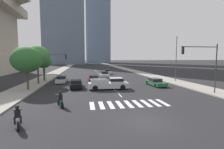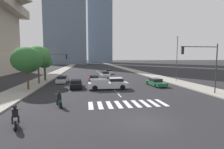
% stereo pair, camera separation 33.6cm
% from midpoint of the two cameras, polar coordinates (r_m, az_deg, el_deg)
% --- Properties ---
extents(ground_plane, '(800.00, 800.00, 0.00)m').
position_cam_midpoint_polar(ground_plane, '(12.84, 11.30, -15.26)').
color(ground_plane, '#232326').
extents(sidewalk_east, '(4.00, 260.00, 0.15)m').
position_cam_midpoint_polar(sidewalk_east, '(44.90, 13.70, -0.41)').
color(sidewalk_east, gray).
rests_on(sidewalk_east, ground).
extents(sidewalk_west, '(4.00, 260.00, 0.15)m').
position_cam_midpoint_polar(sidewalk_west, '(42.42, -20.56, -0.93)').
color(sidewalk_west, gray).
rests_on(sidewalk_west, ground).
extents(crosswalk_near, '(7.65, 2.78, 0.01)m').
position_cam_midpoint_polar(crosswalk_near, '(17.29, 5.68, -9.73)').
color(crosswalk_near, silver).
rests_on(crosswalk_near, ground).
extents(lane_divider_center, '(0.14, 50.00, 0.01)m').
position_cam_midpoint_polar(lane_divider_center, '(44.58, -3.30, -0.39)').
color(lane_divider_center, silver).
rests_on(lane_divider_center, ground).
extents(motorcycle_lead, '(1.01, 2.02, 1.49)m').
position_cam_midpoint_polar(motorcycle_lead, '(16.87, -16.70, -8.28)').
color(motorcycle_lead, black).
rests_on(motorcycle_lead, ground).
extents(motorcycle_trailing, '(0.99, 1.97, 1.49)m').
position_cam_midpoint_polar(motorcycle_trailing, '(13.21, -28.84, -12.57)').
color(motorcycle_trailing, black).
rests_on(motorcycle_trailing, ground).
extents(pickup_truck, '(5.80, 2.15, 1.67)m').
position_cam_midpoint_polar(pickup_truck, '(25.09, -0.26, -3.06)').
color(pickup_truck, '#B7BABF').
rests_on(pickup_truck, ground).
extents(sedan_silver_0, '(1.82, 4.60, 1.26)m').
position_cam_midpoint_polar(sedan_silver_0, '(33.04, -15.88, -1.62)').
color(sedan_silver_0, '#B7BABF').
rests_on(sedan_silver_0, ground).
extents(sedan_silver_1, '(1.91, 4.77, 1.33)m').
position_cam_midpoint_polar(sedan_silver_1, '(41.20, -2.04, -0.02)').
color(sedan_silver_1, '#B7BABF').
rests_on(sedan_silver_1, ground).
extents(sedan_green_2, '(1.92, 4.86, 1.21)m').
position_cam_midpoint_polar(sedan_green_2, '(29.18, 14.70, -2.54)').
color(sedan_green_2, '#1E6038').
rests_on(sedan_green_2, ground).
extents(sedan_red_3, '(1.93, 4.23, 1.27)m').
position_cam_midpoint_polar(sedan_red_3, '(32.58, -5.77, -1.53)').
color(sedan_red_3, maroon).
rests_on(sedan_red_3, ground).
extents(sedan_silver_4, '(1.97, 4.59, 1.33)m').
position_cam_midpoint_polar(sedan_silver_4, '(49.05, -1.01, 0.86)').
color(sedan_silver_4, '#B7BABF').
rests_on(sedan_silver_4, ground).
extents(sedan_black_5, '(1.93, 4.47, 1.28)m').
position_cam_midpoint_polar(sedan_black_5, '(26.68, -11.52, -3.13)').
color(sedan_black_5, black).
rests_on(sedan_black_5, ground).
extents(traffic_signal_near, '(5.15, 0.28, 6.15)m').
position_cam_midpoint_polar(traffic_signal_near, '(23.86, 28.56, 4.46)').
color(traffic_signal_near, '#333335').
rests_on(traffic_signal_near, sidewalk_east).
extents(traffic_signal_far, '(4.56, 0.28, 5.50)m').
position_cam_midpoint_polar(traffic_signal_far, '(34.95, -18.50, 4.19)').
color(traffic_signal_far, '#333335').
rests_on(traffic_signal_far, sidewalk_west).
extents(street_lamp_east, '(0.50, 0.24, 8.51)m').
position_cam_midpoint_polar(street_lamp_east, '(35.12, 21.09, 5.88)').
color(street_lamp_east, '#3F3F42').
rests_on(street_lamp_east, sidewalk_east).
extents(street_tree_nearest, '(4.17, 4.17, 5.94)m').
position_cam_midpoint_polar(street_tree_nearest, '(26.65, -26.12, 4.44)').
color(street_tree_nearest, '#4C3823').
rests_on(street_tree_nearest, sidewalk_west).
extents(street_tree_second, '(4.12, 4.12, 6.48)m').
position_cam_midpoint_polar(street_tree_second, '(32.10, -23.15, 5.62)').
color(street_tree_second, '#4C3823').
rests_on(street_tree_second, sidewalk_west).
extents(street_tree_third, '(3.06, 3.06, 5.03)m').
position_cam_midpoint_polar(street_tree_third, '(36.38, -21.38, 4.02)').
color(street_tree_third, '#4C3823').
rests_on(street_tree_third, sidewalk_west).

